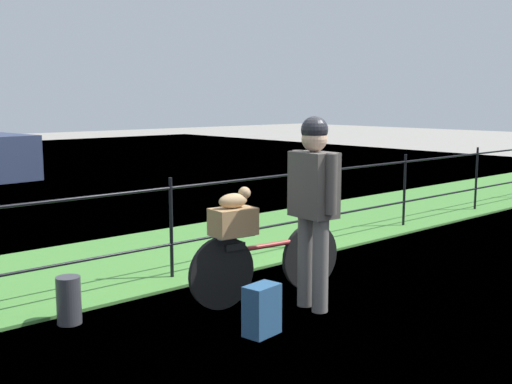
% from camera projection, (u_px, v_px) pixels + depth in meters
% --- Properties ---
extents(ground_plane, '(60.00, 60.00, 0.00)m').
position_uv_depth(ground_plane, '(380.00, 302.00, 5.75)').
color(ground_plane, gray).
extents(grass_strip, '(27.00, 2.40, 0.03)m').
position_uv_depth(grass_strip, '(199.00, 248.00, 7.77)').
color(grass_strip, '#478438').
rests_on(grass_strip, ground).
extents(harbor_water, '(30.00, 30.00, 0.00)m').
position_uv_depth(harbor_water, '(6.00, 193.00, 12.39)').
color(harbor_water, '#60849E').
rests_on(harbor_water, ground).
extents(iron_fence, '(18.04, 0.04, 1.05)m').
position_uv_depth(iron_fence, '(246.00, 209.00, 7.03)').
color(iron_fence, black).
rests_on(iron_fence, ground).
extents(bicycle_main, '(1.65, 0.26, 0.65)m').
position_uv_depth(bicycle_main, '(267.00, 263.00, 5.79)').
color(bicycle_main, black).
rests_on(bicycle_main, ground).
extents(wooden_crate, '(0.41, 0.29, 0.24)m').
position_uv_depth(wooden_crate, '(233.00, 222.00, 5.52)').
color(wooden_crate, '#A87F51').
rests_on(wooden_crate, bicycle_main).
extents(terrier_dog, '(0.32, 0.17, 0.18)m').
position_uv_depth(terrier_dog, '(235.00, 199.00, 5.50)').
color(terrier_dog, tan).
rests_on(terrier_dog, wooden_crate).
extents(cyclist_person, '(0.30, 0.54, 1.68)m').
position_uv_depth(cyclist_person, '(314.00, 196.00, 5.42)').
color(cyclist_person, slate).
rests_on(cyclist_person, ground).
extents(backpack_on_paving, '(0.30, 0.22, 0.40)m').
position_uv_depth(backpack_on_paving, '(262.00, 310.00, 4.92)').
color(backpack_on_paving, '#28517A').
rests_on(backpack_on_paving, ground).
extents(mooring_bollard, '(0.20, 0.20, 0.39)m').
position_uv_depth(mooring_bollard, '(69.00, 300.00, 5.17)').
color(mooring_bollard, '#38383D').
rests_on(mooring_bollard, ground).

